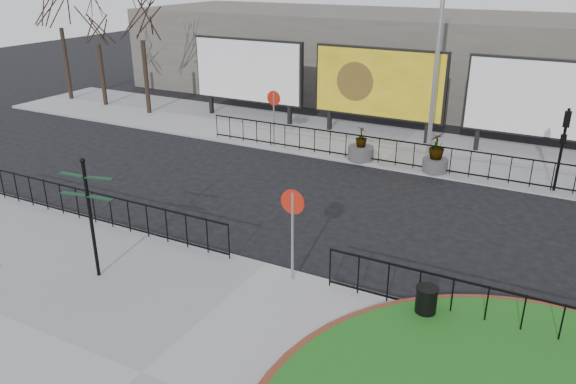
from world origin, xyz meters
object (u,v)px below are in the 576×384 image
Objects in this scene: lamp_post at (439,42)px; planter_c at (436,157)px; fingerpost_sign at (89,207)px; billboard_mid at (379,84)px; litter_bin at (426,304)px; planter_b at (361,149)px.

lamp_post reaches higher than planter_c.
fingerpost_sign reaches higher than planter_c.
planter_c is (3.70, -3.57, -1.89)m from billboard_mid.
planter_b is (-5.39, 10.00, 0.02)m from litter_bin.
lamp_post is at bearing 64.30° from fingerpost_sign.
lamp_post is 5.91× the size of planter_c.
fingerpost_sign is (-2.06, -15.57, -0.53)m from billboard_mid.
planter_c is at bearing -66.59° from lamp_post.
billboard_mid is at bearing 99.64° from planter_b.
fingerpost_sign is 13.38m from planter_c.
planter_c is at bearing 102.95° from litter_bin.
planter_b is 3.10m from planter_c.
litter_bin is 0.60× the size of planter_b.
litter_bin is 11.36m from planter_b.
planter_b is (2.67, 12.00, -1.50)m from fingerpost_sign.
billboard_mid reaches higher than planter_c.
lamp_post reaches higher than billboard_mid.
fingerpost_sign is 12.38m from planter_b.
billboard_mid reaches higher than fingerpost_sign.
billboard_mid is 4.15m from planter_b.
lamp_post reaches higher than fingerpost_sign.
fingerpost_sign is at bearing -97.54° from billboard_mid.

